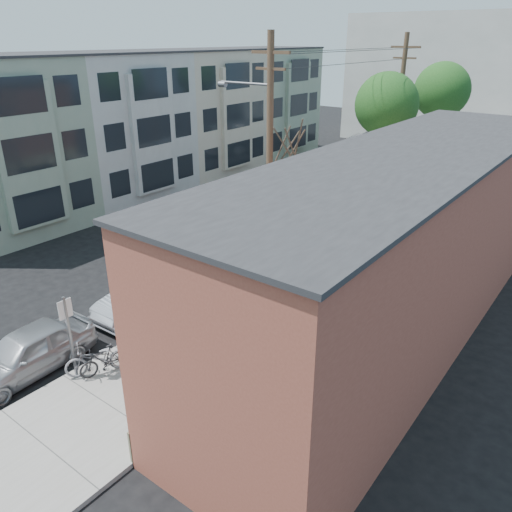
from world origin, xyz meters
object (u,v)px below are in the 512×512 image
Objects in this scene: patio_chair_a at (232,359)px; car_2 at (252,241)px; tree_leafy_mid at (387,105)px; car_1 at (146,294)px; parked_bike_b at (98,358)px; bus at (367,152)px; car_0 at (27,352)px; tree_leafy_far at (442,91)px; patio_chair_b at (151,413)px; patron_grey at (192,355)px; cyclist at (174,335)px; parked_bike_a at (103,360)px; tree_bare at (285,214)px; car_3 at (312,214)px; sign_post at (69,330)px; parking_meter_far at (294,235)px; car_4 at (366,185)px; parking_meter_near at (180,295)px; utility_pole_near at (268,154)px; patron_green at (231,334)px.

patio_chair_a is 0.16× the size of car_2.
tree_leafy_mid is 17.65m from car_1.
bus reaches higher than parked_bike_b.
car_0 is (-1.99, -1.21, 0.07)m from parked_bike_b.
bus is (-8.72, 27.50, 0.78)m from patio_chair_a.
tree_leafy_far is 0.84× the size of bus.
patio_chair_b is 0.43× the size of parked_bike_b.
cyclist is at bearing -120.87° from patron_grey.
car_0 reaches higher than patio_chair_a.
tree_leafy_far is at bearing 106.74° from parked_bike_a.
patio_chair_a is at bearing -67.03° from tree_bare.
tree_leafy_far is at bearing 173.33° from patron_grey.
tree_bare reaches higher than car_3.
patron_grey is 0.30× the size of car_2.
parked_bike_b is at bearing -90.03° from tree_leafy_mid.
parked_bike_b is (-1.33, -2.01, -0.33)m from cyclist.
bus is (-3.45, 14.02, 0.72)m from car_3.
cyclist reaches higher than patio_chair_b.
patio_chair_a is at bearing 40.21° from sign_post.
car_1 is (-2.00, -25.92, -5.71)m from tree_leafy_far.
patron_grey is at bearing -73.58° from parking_meter_far.
car_4 reaches higher than patio_chair_a.
tree_leafy_mid is (0.55, 16.17, 5.39)m from parking_meter_near.
parked_bike_b is 10.67m from car_2.
utility_pole_near is 5.77× the size of cyclist.
tree_leafy_mid reaches higher than patron_green.
car_2 is at bearing 174.68° from tree_bare.
tree_bare reaches higher than cyclist.
patio_chair_b is 24.06m from car_4.
patron_green reaches higher than car_4.
parked_bike_a is (0.66, -11.89, -0.37)m from parking_meter_far.
patron_grey is at bearing -27.49° from car_1.
tree_leafy_far is 30.11m from parked_bike_a.
sign_post is 0.63× the size of car_1.
car_1 is at bearing 109.98° from sign_post.
patio_chair_a is (3.72, 3.14, -1.24)m from sign_post.
patron_grey is 0.37× the size of car_1.
sign_post is 0.57× the size of tree_bare.
cyclist is 0.39× the size of car_1.
tree_leafy_mid is 0.82× the size of bus.
patio_chair_a is (3.27, -27.04, -5.85)m from tree_leafy_far.
tree_bare is at bearing 61.04° from utility_pole_near.
tree_bare reaches higher than patio_chair_b.
car_1 is at bearing -87.89° from bus.
tree_leafy_far reaches higher than car_4.
cyclist reaches higher than patron_grey.
parking_meter_far is at bearing 45.79° from car_2.
car_4 is at bearing 89.73° from car_2.
car_2 is at bearing 118.02° from parked_bike_a.
patron_grey is at bearing 92.45° from patio_chair_b.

